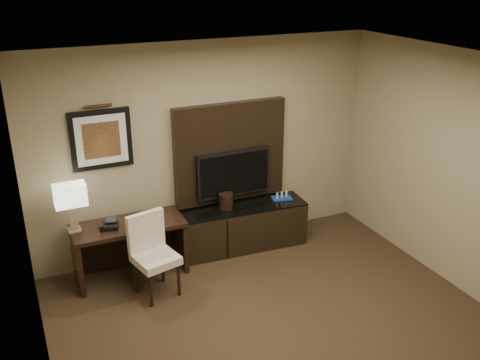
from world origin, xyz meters
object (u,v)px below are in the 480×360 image
desk_chair (156,258)px  ice_bucket (226,201)px  credenza (241,227)px  tv (233,173)px  desk (130,250)px  table_lamp (72,210)px  minibar_tray (282,196)px  desk_phone (109,224)px

desk_chair → ice_bucket: size_ratio=4.48×
credenza → tv: bearing=109.7°
desk → table_lamp: bearing=173.1°
credenza → ice_bucket: 0.45m
desk → minibar_tray: bearing=2.4°
tv → desk_phone: bearing=-172.3°
table_lamp → minibar_tray: bearing=-0.4°
tv → table_lamp: bearing=-176.4°
tv → desk_phone: 1.71m
credenza → desk_phone: bearing=-173.1°
desk → desk_phone: size_ratio=6.51×
credenza → desk_phone: desk_phone is taller
desk → minibar_tray: (2.09, 0.06, 0.29)m
desk_chair → table_lamp: table_lamp is taller
desk → credenza: size_ratio=0.75×
tv → desk: bearing=-171.8°
desk_phone → minibar_tray: bearing=17.7°
desk_phone → desk: bearing=20.4°
desk → desk_chair: desk_chair is taller
credenza → desk_chair: bearing=-152.0°
table_lamp → ice_bucket: size_ratio=2.49×
desk_chair → desk_phone: (-0.39, 0.50, 0.28)m
desk → table_lamp: size_ratio=2.51×
desk_chair → ice_bucket: desk_chair is taller
credenza → tv: (-0.04, 0.14, 0.72)m
table_lamp → credenza: bearing=-0.3°
desk_phone → ice_bucket: size_ratio=0.96×
tv → desk_phone: (-1.67, -0.23, -0.27)m
table_lamp → minibar_tray: (2.69, -0.02, -0.31)m
tv → minibar_tray: 0.76m
tv → ice_bucket: (-0.15, -0.10, -0.32)m
minibar_tray → desk_phone: bearing=-178.1°
credenza → table_lamp: (-2.08, 0.01, 0.66)m
table_lamp → minibar_tray: size_ratio=1.98×
credenza → minibar_tray: bearing=3.2°
ice_bucket → minibar_tray: (0.79, -0.05, -0.06)m
desk → tv: (1.45, 0.21, 0.67)m
table_lamp → ice_bucket: table_lamp is taller
ice_bucket → minibar_tray: 0.80m
table_lamp → desk_phone: (0.38, -0.10, -0.21)m
desk → minibar_tray: size_ratio=4.98×
desk → credenza: bearing=3.4°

